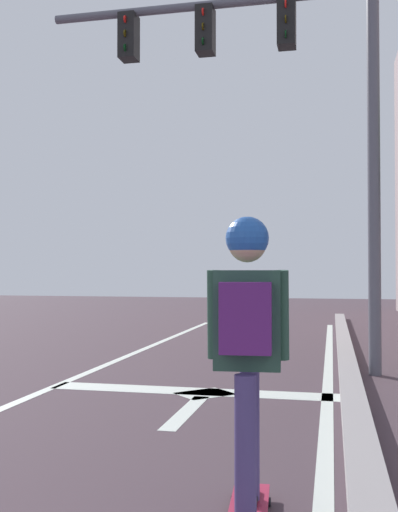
% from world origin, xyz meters
% --- Properties ---
extents(lane_line_curbside, '(0.12, 20.00, 0.01)m').
position_xyz_m(lane_line_curbside, '(2.68, 6.00, 0.00)').
color(lane_line_curbside, silver).
rests_on(lane_line_curbside, ground).
extents(stop_bar, '(3.21, 0.40, 0.01)m').
position_xyz_m(stop_bar, '(1.22, 7.45, 0.00)').
color(stop_bar, silver).
rests_on(stop_bar, ground).
extents(lane_arrow_stem, '(0.16, 1.40, 0.01)m').
position_xyz_m(lane_arrow_stem, '(1.38, 6.50, 0.00)').
color(lane_arrow_stem, silver).
rests_on(lane_arrow_stem, ground).
extents(lane_arrow_head, '(0.71, 0.71, 0.01)m').
position_xyz_m(lane_arrow_head, '(1.38, 7.35, 0.00)').
color(lane_arrow_head, silver).
rests_on(lane_arrow_head, ground).
extents(curb_strip, '(0.24, 24.00, 0.14)m').
position_xyz_m(curb_strip, '(2.93, 6.00, 0.07)').
color(curb_strip, '#9C9595').
rests_on(curb_strip, ground).
extents(skater, '(0.43, 0.59, 1.55)m').
position_xyz_m(skater, '(2.30, 4.09, 1.04)').
color(skater, '#45396E').
rests_on(skater, skateboard).
extents(traffic_signal_mast, '(4.50, 0.34, 5.26)m').
position_xyz_m(traffic_signal_mast, '(1.96, 8.95, 3.88)').
color(traffic_signal_mast, '#575863').
rests_on(traffic_signal_mast, ground).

